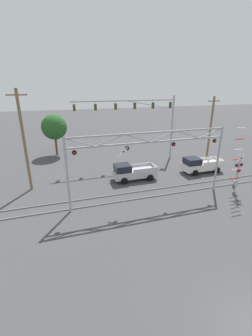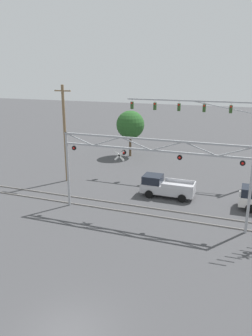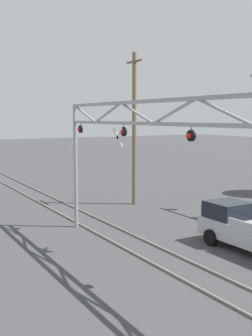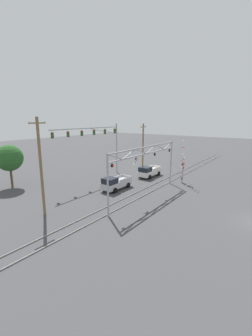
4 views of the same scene
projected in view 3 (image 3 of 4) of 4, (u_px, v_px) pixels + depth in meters
rail_track_near at (158, 267)px, 16.35m from camera, size 80.00×0.08×0.10m
rail_track_far at (188, 260)px, 17.07m from camera, size 80.00×0.08×0.10m
crossing_gantry at (153, 144)px, 15.66m from camera, size 14.86×0.26×6.49m
pickup_truck_lead at (246, 229)px, 18.56m from camera, size 4.95×2.13×1.94m
utility_pole_left at (134, 127)px, 27.80m from camera, size 1.80×0.28×10.03m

